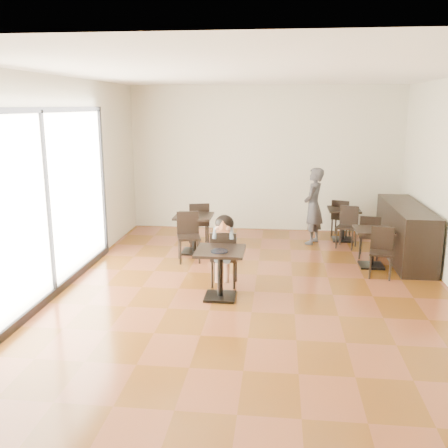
# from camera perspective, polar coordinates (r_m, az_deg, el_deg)

# --- Properties ---
(floor) EXTENTS (6.00, 8.00, 0.01)m
(floor) POSITION_cam_1_polar(r_m,az_deg,el_deg) (7.67, 3.50, -7.72)
(floor) COLOR brown
(floor) RESTS_ON ground
(ceiling) EXTENTS (6.00, 8.00, 0.01)m
(ceiling) POSITION_cam_1_polar(r_m,az_deg,el_deg) (7.17, 3.88, 16.89)
(ceiling) COLOR white
(ceiling) RESTS_ON floor
(wall_back) EXTENTS (6.00, 0.01, 3.20)m
(wall_back) POSITION_cam_1_polar(r_m,az_deg,el_deg) (11.21, 4.67, 7.42)
(wall_back) COLOR beige
(wall_back) RESTS_ON floor
(wall_front) EXTENTS (6.00, 0.01, 3.20)m
(wall_front) POSITION_cam_1_polar(r_m,az_deg,el_deg) (3.37, 0.40, -6.73)
(wall_front) COLOR beige
(wall_front) RESTS_ON floor
(wall_left) EXTENTS (0.01, 8.00, 3.20)m
(wall_left) POSITION_cam_1_polar(r_m,az_deg,el_deg) (7.97, -18.47, 4.34)
(wall_left) COLOR beige
(wall_left) RESTS_ON floor
(storefront_window) EXTENTS (0.04, 4.50, 2.60)m
(storefront_window) POSITION_cam_1_polar(r_m,az_deg,el_deg) (7.54, -19.71, 2.22)
(storefront_window) COLOR white
(storefront_window) RESTS_ON floor
(child_table) EXTENTS (0.70, 0.70, 0.74)m
(child_table) POSITION_cam_1_polar(r_m,az_deg,el_deg) (7.30, -0.44, -5.74)
(child_table) COLOR black
(child_table) RESTS_ON floor
(child_chair) EXTENTS (0.40, 0.40, 0.89)m
(child_chair) POSITION_cam_1_polar(r_m,az_deg,el_deg) (7.79, 0.04, -3.90)
(child_chair) COLOR black
(child_chair) RESTS_ON floor
(child) EXTENTS (0.40, 0.56, 1.12)m
(child) POSITION_cam_1_polar(r_m,az_deg,el_deg) (7.76, 0.04, -3.09)
(child) COLOR slate
(child) RESTS_ON child_chair
(plate) EXTENTS (0.25, 0.25, 0.01)m
(plate) POSITION_cam_1_polar(r_m,az_deg,el_deg) (7.09, -0.54, -3.12)
(plate) COLOR black
(plate) RESTS_ON child_table
(pizza_slice) EXTENTS (0.26, 0.20, 0.06)m
(pizza_slice) POSITION_cam_1_polar(r_m,az_deg,el_deg) (7.47, -0.12, -0.50)
(pizza_slice) COLOR tan
(pizza_slice) RESTS_ON child
(adult_patron) EXTENTS (0.55, 0.66, 1.56)m
(adult_patron) POSITION_cam_1_polar(r_m,az_deg,el_deg) (10.25, 10.17, 2.03)
(adult_patron) COLOR #3D3C41
(adult_patron) RESTS_ON floor
(cafe_table_mid) EXTENTS (0.76, 0.76, 0.68)m
(cafe_table_mid) POSITION_cam_1_polar(r_m,az_deg,el_deg) (9.08, 16.60, -2.64)
(cafe_table_mid) COLOR black
(cafe_table_mid) RESTS_ON floor
(cafe_table_left) EXTENTS (0.86, 0.86, 0.74)m
(cafe_table_left) POSITION_cam_1_polar(r_m,az_deg,el_deg) (9.54, -3.45, -1.14)
(cafe_table_left) COLOR black
(cafe_table_left) RESTS_ON floor
(cafe_table_back) EXTENTS (0.83, 0.83, 0.68)m
(cafe_table_back) POSITION_cam_1_polar(r_m,az_deg,el_deg) (10.69, 13.45, -0.06)
(cafe_table_back) COLOR black
(cafe_table_back) RESTS_ON floor
(chair_mid_a) EXTENTS (0.43, 0.43, 0.81)m
(chair_mid_a) POSITION_cam_1_polar(r_m,az_deg,el_deg) (9.60, 16.31, -1.35)
(chair_mid_a) COLOR black
(chair_mid_a) RESTS_ON floor
(chair_mid_b) EXTENTS (0.43, 0.43, 0.81)m
(chair_mid_b) POSITION_cam_1_polar(r_m,az_deg,el_deg) (8.55, 17.54, -3.21)
(chair_mid_b) COLOR black
(chair_mid_b) RESTS_ON floor
(chair_left_a) EXTENTS (0.49, 0.49, 0.89)m
(chair_left_a) POSITION_cam_1_polar(r_m,az_deg,el_deg) (10.05, -2.93, 0.05)
(chair_left_a) COLOR black
(chair_left_a) RESTS_ON floor
(chair_left_b) EXTENTS (0.49, 0.49, 0.89)m
(chair_left_b) POSITION_cam_1_polar(r_m,az_deg,el_deg) (9.00, -4.05, -1.55)
(chair_left_b) COLOR black
(chair_left_b) RESTS_ON floor
(chair_back_a) EXTENTS (0.47, 0.47, 0.82)m
(chair_back_a) POSITION_cam_1_polar(r_m,az_deg,el_deg) (10.99, 13.28, 0.68)
(chair_back_a) COLOR black
(chair_back_a) RESTS_ON floor
(chair_back_b) EXTENTS (0.47, 0.47, 0.82)m
(chair_back_b) POSITION_cam_1_polar(r_m,az_deg,el_deg) (10.15, 13.84, -0.40)
(chair_back_b) COLOR black
(chair_back_b) RESTS_ON floor
(service_counter) EXTENTS (0.60, 2.40, 1.00)m
(service_counter) POSITION_cam_1_polar(r_m,az_deg,el_deg) (9.71, 20.00, -0.89)
(service_counter) COLOR black
(service_counter) RESTS_ON floor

